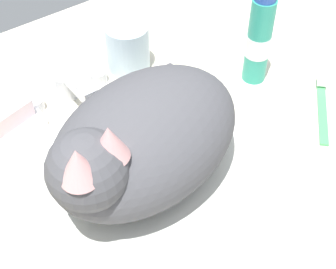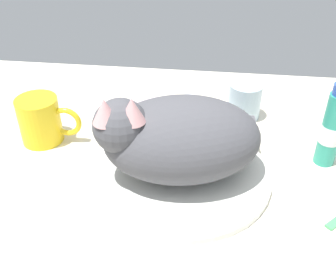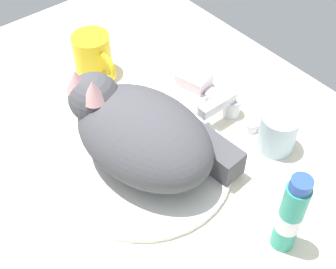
{
  "view_description": "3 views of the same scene",
  "coord_description": "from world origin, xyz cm",
  "px_view_note": "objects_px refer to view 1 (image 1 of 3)",
  "views": [
    {
      "loc": [
        -22.12,
        -33.57,
        49.6
      ],
      "look_at": [
        2.68,
        -0.58,
        7.15
      ],
      "focal_mm": 54.14,
      "sensor_mm": 36.0,
      "label": 1
    },
    {
      "loc": [
        4.05,
        -51.82,
        44.2
      ],
      "look_at": [
        -2.57,
        2.77,
        6.38
      ],
      "focal_mm": 42.79,
      "sensor_mm": 36.0,
      "label": 2
    },
    {
      "loc": [
        41.38,
        -28.93,
        62.01
      ],
      "look_at": [
        2.21,
        3.27,
        7.68
      ],
      "focal_mm": 49.44,
      "sensor_mm": 36.0,
      "label": 3
    }
  ],
  "objects_px": {
    "faucet": "(69,85)",
    "toothpaste_bottle": "(259,39)",
    "soap_bar": "(5,112)",
    "toothbrush": "(322,105)",
    "rinse_cup": "(128,47)",
    "cat": "(139,140)"
  },
  "relations": [
    {
      "from": "soap_bar",
      "to": "toothpaste_bottle",
      "type": "height_order",
      "value": "toothpaste_bottle"
    },
    {
      "from": "faucet",
      "to": "toothbrush",
      "type": "distance_m",
      "value": 0.36
    },
    {
      "from": "toothpaste_bottle",
      "to": "faucet",
      "type": "bearing_deg",
      "value": 153.15
    },
    {
      "from": "soap_bar",
      "to": "toothbrush",
      "type": "xyz_separation_m",
      "value": [
        0.38,
        -0.24,
        -0.02
      ]
    },
    {
      "from": "rinse_cup",
      "to": "toothpaste_bottle",
      "type": "relative_size",
      "value": 0.48
    },
    {
      "from": "cat",
      "to": "soap_bar",
      "type": "xyz_separation_m",
      "value": [
        -0.09,
        0.2,
        -0.05
      ]
    },
    {
      "from": "rinse_cup",
      "to": "toothpaste_bottle",
      "type": "distance_m",
      "value": 0.2
    },
    {
      "from": "faucet",
      "to": "cat",
      "type": "distance_m",
      "value": 0.2
    },
    {
      "from": "cat",
      "to": "toothbrush",
      "type": "bearing_deg",
      "value": -8.0
    },
    {
      "from": "faucet",
      "to": "soap_bar",
      "type": "bearing_deg",
      "value": 178.08
    },
    {
      "from": "soap_bar",
      "to": "toothbrush",
      "type": "distance_m",
      "value": 0.45
    },
    {
      "from": "soap_bar",
      "to": "toothpaste_bottle",
      "type": "bearing_deg",
      "value": -20.4
    },
    {
      "from": "faucet",
      "to": "rinse_cup",
      "type": "height_order",
      "value": "rinse_cup"
    },
    {
      "from": "rinse_cup",
      "to": "soap_bar",
      "type": "relative_size",
      "value": 1.17
    },
    {
      "from": "faucet",
      "to": "toothpaste_bottle",
      "type": "bearing_deg",
      "value": -26.85
    },
    {
      "from": "toothpaste_bottle",
      "to": "toothbrush",
      "type": "relative_size",
      "value": 1.4
    },
    {
      "from": "cat",
      "to": "toothbrush",
      "type": "height_order",
      "value": "cat"
    },
    {
      "from": "faucet",
      "to": "toothbrush",
      "type": "relative_size",
      "value": 1.23
    },
    {
      "from": "soap_bar",
      "to": "cat",
      "type": "bearing_deg",
      "value": -65.74
    },
    {
      "from": "soap_bar",
      "to": "toothbrush",
      "type": "relative_size",
      "value": 0.57
    },
    {
      "from": "toothpaste_bottle",
      "to": "rinse_cup",
      "type": "bearing_deg",
      "value": 134.76
    },
    {
      "from": "rinse_cup",
      "to": "toothbrush",
      "type": "height_order",
      "value": "rinse_cup"
    }
  ]
}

